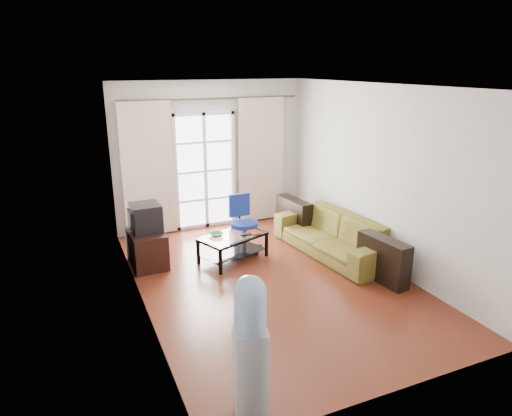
{
  "coord_description": "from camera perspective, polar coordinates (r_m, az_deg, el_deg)",
  "views": [
    {
      "loc": [
        -2.56,
        -5.37,
        2.95
      ],
      "look_at": [
        -0.08,
        0.35,
        0.99
      ],
      "focal_mm": 32.0,
      "sensor_mm": 36.0,
      "label": 1
    }
  ],
  "objects": [
    {
      "name": "tv_stand",
      "position": [
        7.18,
        -13.46,
        -4.94
      ],
      "size": [
        0.53,
        0.77,
        0.55
      ],
      "primitive_type": "cube",
      "rotation": [
        0.0,
        0.0,
        0.05
      ],
      "color": "black",
      "rests_on": "floor"
    },
    {
      "name": "curtain_left",
      "position": [
        8.16,
        -13.34,
        4.62
      ],
      "size": [
        0.9,
        0.07,
        2.35
      ],
      "primitive_type": "cube",
      "color": "beige",
      "rests_on": "curtain_rod"
    },
    {
      "name": "curtain_right",
      "position": [
        8.78,
        0.63,
        5.98
      ],
      "size": [
        0.9,
        0.07,
        2.35
      ],
      "primitive_type": "cube",
      "color": "beige",
      "rests_on": "curtain_rod"
    },
    {
      "name": "task_chair",
      "position": [
        7.56,
        -1.54,
        -3.27
      ],
      "size": [
        0.65,
        0.65,
        0.92
      ],
      "rotation": [
        0.0,
        0.0,
        0.04
      ],
      "color": "black",
      "rests_on": "floor"
    },
    {
      "name": "book",
      "position": [
        7.17,
        -0.77,
        -3.13
      ],
      "size": [
        0.19,
        0.23,
        0.02
      ],
      "primitive_type": "imported",
      "rotation": [
        0.0,
        0.0,
        0.07
      ],
      "color": "maroon",
      "rests_on": "coffee_table"
    },
    {
      "name": "radiator",
      "position": [
        8.95,
        -0.32,
        0.46
      ],
      "size": [
        0.64,
        0.12,
        0.64
      ],
      "primitive_type": "cube",
      "color": "gray",
      "rests_on": "floor"
    },
    {
      "name": "floor",
      "position": [
        6.64,
        1.86,
        -8.9
      ],
      "size": [
        5.2,
        5.2,
        0.0
      ],
      "primitive_type": "plane",
      "color": "maroon",
      "rests_on": "ground"
    },
    {
      "name": "curtain_rod",
      "position": [
        8.3,
        -5.57,
        13.46
      ],
      "size": [
        3.3,
        0.04,
        0.04
      ],
      "primitive_type": "cylinder",
      "rotation": [
        0.0,
        1.57,
        0.0
      ],
      "color": "#4C3F2D",
      "rests_on": "wall_back"
    },
    {
      "name": "wall_back",
      "position": [
        8.52,
        -5.58,
        6.58
      ],
      "size": [
        3.6,
        0.02,
        2.7
      ],
      "primitive_type": "cube",
      "color": "silver",
      "rests_on": "floor"
    },
    {
      "name": "remote",
      "position": [
        7.09,
        -1.27,
        -3.38
      ],
      "size": [
        0.17,
        0.06,
        0.02
      ],
      "primitive_type": "cube",
      "rotation": [
        0.0,
        0.0,
        -0.07
      ],
      "color": "black",
      "rests_on": "coffee_table"
    },
    {
      "name": "ceiling",
      "position": [
        5.96,
        2.12,
        15.05
      ],
      "size": [
        5.2,
        5.2,
        0.0
      ],
      "primitive_type": "plane",
      "rotation": [
        3.14,
        0.0,
        0.0
      ],
      "color": "white",
      "rests_on": "wall_back"
    },
    {
      "name": "wall_left",
      "position": [
        5.66,
        -14.73,
        0.44
      ],
      "size": [
        0.02,
        5.2,
        2.7
      ],
      "primitive_type": "cube",
      "color": "silver",
      "rests_on": "floor"
    },
    {
      "name": "french_door",
      "position": [
        8.48,
        -6.37,
        4.6
      ],
      "size": [
        1.16,
        0.06,
        2.15
      ],
      "color": "white",
      "rests_on": "wall_back"
    },
    {
      "name": "coffee_table",
      "position": [
        7.17,
        -2.9,
        -4.51
      ],
      "size": [
        1.17,
        0.92,
        0.42
      ],
      "rotation": [
        0.0,
        0.0,
        0.37
      ],
      "color": "silver",
      "rests_on": "floor"
    },
    {
      "name": "wall_front",
      "position": [
        4.1,
        17.84,
        -6.4
      ],
      "size": [
        3.6,
        0.02,
        2.7
      ],
      "primitive_type": "cube",
      "color": "silver",
      "rests_on": "floor"
    },
    {
      "name": "sofa",
      "position": [
        7.48,
        9.57,
        -3.33
      ],
      "size": [
        2.41,
        1.36,
        0.65
      ],
      "primitive_type": "imported",
      "rotation": [
        0.0,
        0.0,
        -1.46
      ],
      "color": "brown",
      "rests_on": "floor"
    },
    {
      "name": "wall_right",
      "position": [
        7.1,
        15.25,
        3.84
      ],
      "size": [
        0.02,
        5.2,
        2.7
      ],
      "primitive_type": "cube",
      "color": "silver",
      "rests_on": "floor"
    },
    {
      "name": "bowl",
      "position": [
        7.08,
        -4.99,
        -3.33
      ],
      "size": [
        0.27,
        0.27,
        0.05
      ],
      "primitive_type": "imported",
      "rotation": [
        0.0,
        0.0,
        0.13
      ],
      "color": "green",
      "rests_on": "coffee_table"
    },
    {
      "name": "crt_tv",
      "position": [
        7.04,
        -13.76,
        -1.2
      ],
      "size": [
        0.48,
        0.48,
        0.42
      ],
      "rotation": [
        0.0,
        0.0,
        0.04
      ],
      "color": "black",
      "rests_on": "tv_stand"
    },
    {
      "name": "water_cooler",
      "position": [
        3.97,
        -0.68,
        -16.94
      ],
      "size": [
        0.33,
        0.33,
        1.35
      ],
      "rotation": [
        0.0,
        0.0,
        -0.23
      ],
      "color": "silver",
      "rests_on": "floor"
    }
  ]
}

